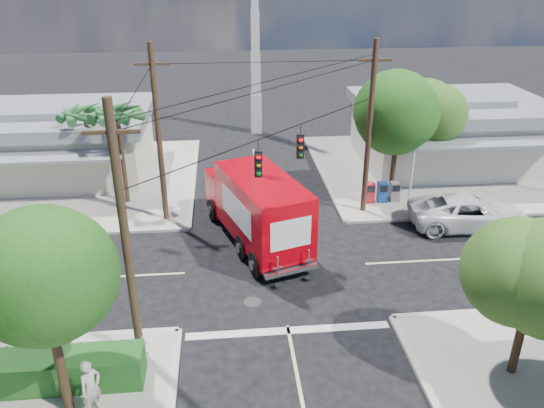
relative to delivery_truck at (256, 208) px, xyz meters
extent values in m
plane|color=black|center=(0.68, -2.51, -1.80)|extent=(120.00, 120.00, 0.00)
cube|color=#A9A398|center=(11.68, 8.49, -1.73)|extent=(14.00, 14.00, 0.14)
cube|color=#B9B4A4|center=(4.68, 8.49, -1.73)|extent=(0.25, 14.00, 0.14)
cube|color=#B9B4A4|center=(11.68, 1.49, -1.73)|extent=(14.00, 0.25, 0.14)
cube|color=#A9A398|center=(-10.32, 8.49, -1.73)|extent=(14.00, 14.00, 0.14)
cube|color=#B9B4A4|center=(-3.32, 8.49, -1.73)|extent=(0.25, 14.00, 0.14)
cube|color=#B9B4A4|center=(-10.32, 1.49, -1.73)|extent=(14.00, 0.25, 0.14)
cube|color=beige|center=(0.68, 7.49, -1.80)|extent=(0.12, 12.00, 0.01)
cube|color=beige|center=(10.68, -2.51, -1.80)|extent=(12.00, 0.12, 0.01)
cube|color=beige|center=(-9.32, -2.51, -1.80)|extent=(12.00, 0.12, 0.01)
cube|color=silver|center=(0.68, -6.81, -1.80)|extent=(7.50, 0.40, 0.01)
cube|color=silver|center=(13.18, 9.49, 0.04)|extent=(11.00, 8.00, 3.40)
cube|color=gray|center=(13.18, 9.49, 2.09)|extent=(11.80, 8.80, 0.70)
cube|color=gray|center=(13.18, 9.49, 2.59)|extent=(6.05, 4.40, 0.50)
cube|color=gray|center=(13.18, 4.59, 1.24)|extent=(9.90, 1.80, 0.15)
cylinder|color=silver|center=(8.78, 3.79, -0.21)|extent=(0.12, 0.12, 2.90)
cube|color=beige|center=(-11.32, 9.99, -0.06)|extent=(10.00, 8.00, 3.20)
cube|color=gray|center=(-11.32, 9.99, 1.89)|extent=(10.80, 8.80, 0.70)
cube|color=gray|center=(-11.32, 9.99, 2.39)|extent=(5.50, 4.40, 0.50)
cube|color=gray|center=(-11.32, 5.09, 1.04)|extent=(9.00, 1.80, 0.15)
cylinder|color=silver|center=(-7.32, 4.29, -0.31)|extent=(0.12, 0.12, 2.70)
cube|color=silver|center=(1.18, 17.49, -0.30)|extent=(0.80, 0.80, 3.00)
cube|color=silver|center=(1.18, 17.49, 2.70)|extent=(0.70, 0.70, 3.00)
cube|color=silver|center=(1.18, 17.49, 5.70)|extent=(0.60, 0.60, 3.00)
cylinder|color=#422D1C|center=(-6.32, -10.01, 0.19)|extent=(0.28, 0.28, 3.71)
sphere|color=#1F5014|center=(-6.32, -10.01, 2.51)|extent=(3.71, 3.71, 3.71)
sphere|color=#1F5014|center=(-6.72, -9.81, 2.75)|extent=(3.02, 3.02, 3.02)
sphere|color=#1F5014|center=(-5.97, -10.31, 2.40)|extent=(3.25, 3.25, 3.25)
cylinder|color=#422D1C|center=(7.88, 4.29, 0.39)|extent=(0.28, 0.28, 4.10)
sphere|color=#1F5014|center=(7.88, 4.29, 2.95)|extent=(4.10, 4.10, 4.10)
sphere|color=#1F5014|center=(7.48, 4.49, 3.20)|extent=(3.33, 3.33, 3.33)
sphere|color=#1F5014|center=(8.23, 3.99, 2.82)|extent=(3.58, 3.58, 3.58)
cylinder|color=#422D1C|center=(10.48, 6.49, 0.13)|extent=(0.28, 0.28, 3.58)
sphere|color=#37601D|center=(10.48, 6.49, 2.37)|extent=(3.58, 3.58, 3.58)
sphere|color=#37601D|center=(10.08, 6.69, 2.59)|extent=(2.91, 2.91, 2.91)
sphere|color=#37601D|center=(10.83, 6.19, 2.26)|extent=(3.14, 3.14, 3.14)
cylinder|color=#422D1C|center=(7.68, -9.71, 0.07)|extent=(0.28, 0.28, 3.46)
sphere|color=#37601D|center=(7.68, -9.71, 2.23)|extent=(3.46, 3.46, 3.46)
sphere|color=#37601D|center=(7.28, -9.51, 2.44)|extent=(2.81, 2.81, 2.81)
cylinder|color=#422D1C|center=(-6.82, 4.99, 0.84)|extent=(0.24, 0.24, 5.00)
cone|color=#27622C|center=(-5.92, 4.99, 3.44)|extent=(0.50, 2.06, 0.98)
cone|color=#27622C|center=(-6.26, 5.69, 3.44)|extent=(1.92, 1.68, 0.98)
cone|color=#27622C|center=(-7.02, 5.86, 3.44)|extent=(2.12, 0.95, 0.98)
cone|color=#27622C|center=(-7.63, 5.38, 3.44)|extent=(1.34, 2.07, 0.98)
cone|color=#27622C|center=(-7.63, 4.59, 3.44)|extent=(1.34, 2.07, 0.98)
cone|color=#27622C|center=(-7.02, 4.11, 3.44)|extent=(2.12, 0.95, 0.98)
cone|color=#27622C|center=(-6.26, 4.28, 3.44)|extent=(1.92, 1.68, 0.98)
cylinder|color=#422D1C|center=(-8.82, 6.49, 0.64)|extent=(0.24, 0.24, 4.60)
cone|color=#27622C|center=(-7.92, 6.49, 3.04)|extent=(0.50, 2.06, 0.98)
cone|color=#27622C|center=(-8.26, 7.19, 3.04)|extent=(1.92, 1.68, 0.98)
cone|color=#27622C|center=(-9.02, 7.36, 3.04)|extent=(2.12, 0.95, 0.98)
cone|color=#27622C|center=(-9.63, 6.88, 3.04)|extent=(1.34, 2.07, 0.98)
cone|color=#27622C|center=(-9.63, 6.09, 3.04)|extent=(1.34, 2.07, 0.98)
cone|color=#27622C|center=(-9.02, 5.61, 3.04)|extent=(2.12, 0.95, 0.98)
cone|color=#27622C|center=(-8.26, 5.78, 3.04)|extent=(1.92, 1.68, 0.98)
cylinder|color=#473321|center=(-4.52, -7.71, 2.70)|extent=(0.28, 0.28, 9.00)
cube|color=#473321|center=(-4.52, -7.71, 6.20)|extent=(1.60, 0.12, 0.12)
cylinder|color=#473321|center=(5.88, 2.69, 2.70)|extent=(0.28, 0.28, 9.00)
cube|color=#473321|center=(5.88, 2.69, 6.20)|extent=(1.60, 0.12, 0.12)
cylinder|color=#473321|center=(-4.52, 2.69, 2.70)|extent=(0.28, 0.28, 9.00)
cube|color=#473321|center=(-4.52, 2.69, 6.20)|extent=(1.60, 0.12, 0.12)
cylinder|color=black|center=(0.68, -2.51, 4.40)|extent=(10.43, 10.43, 0.04)
cube|color=black|center=(-0.12, -3.31, 3.45)|extent=(0.30, 0.24, 1.05)
sphere|color=red|center=(-0.12, -3.45, 3.78)|extent=(0.20, 0.20, 0.20)
cube|color=black|center=(1.78, -1.41, 3.45)|extent=(0.30, 0.24, 1.05)
sphere|color=red|center=(1.78, -1.55, 3.78)|extent=(0.20, 0.20, 0.20)
cube|color=silver|center=(-7.12, -8.11, -1.31)|extent=(5.94, 0.05, 0.08)
cube|color=silver|center=(-7.12, -8.11, -0.91)|extent=(5.94, 0.05, 0.08)
cube|color=silver|center=(-4.32, -8.11, -1.16)|extent=(0.09, 0.06, 1.00)
cube|color=#1B4D1A|center=(-7.32, -8.91, -1.11)|extent=(6.20, 1.20, 1.10)
cube|color=red|center=(6.48, 3.69, -1.11)|extent=(0.50, 0.50, 1.10)
cube|color=#153E94|center=(7.18, 3.69, -1.11)|extent=(0.50, 0.50, 1.10)
cube|color=slate|center=(7.88, 3.69, -1.11)|extent=(0.50, 0.50, 1.10)
cube|color=black|center=(-0.05, 0.15, -1.24)|extent=(4.70, 8.24, 0.25)
cube|color=#BC000B|center=(-1.02, 3.09, -0.43)|extent=(2.85, 2.40, 2.23)
cube|color=black|center=(-1.25, 3.76, -0.03)|extent=(2.10, 0.91, 0.96)
cube|color=silver|center=(-1.31, 3.95, -1.14)|extent=(2.25, 0.85, 0.35)
cube|color=#BC000B|center=(0.24, -0.71, 0.28)|extent=(4.25, 6.38, 2.94)
cube|color=white|center=(1.46, -0.31, 0.43)|extent=(1.17, 3.47, 1.32)
cube|color=white|center=(-0.99, -1.12, 0.43)|extent=(1.17, 3.47, 1.32)
cube|color=white|center=(1.17, -3.52, 0.43)|extent=(1.74, 0.59, 1.32)
cube|color=silver|center=(1.21, -3.65, -1.24)|extent=(2.39, 1.01, 0.18)
cube|color=silver|center=(0.58, -4.00, -0.84)|extent=(0.45, 0.20, 1.01)
cube|color=silver|center=(1.92, -3.55, -0.84)|extent=(0.45, 0.20, 1.01)
cylinder|color=black|center=(-2.08, 2.58, -1.24)|extent=(0.66, 1.16, 1.11)
cylinder|color=black|center=(0.13, 3.31, -1.24)|extent=(0.66, 1.16, 1.11)
cylinder|color=black|center=(-0.23, -3.00, -1.24)|extent=(0.66, 1.16, 1.11)
cylinder|color=black|center=(1.98, -2.27, -1.24)|extent=(0.66, 1.16, 1.11)
imported|color=silver|center=(10.71, 0.53, -0.98)|extent=(6.05, 3.11, 1.63)
imported|color=#BCBAA3|center=(-5.54, -10.18, -0.73)|extent=(0.78, 0.80, 1.86)
camera|label=1|loc=(-1.41, -22.31, 10.64)|focal=35.00mm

